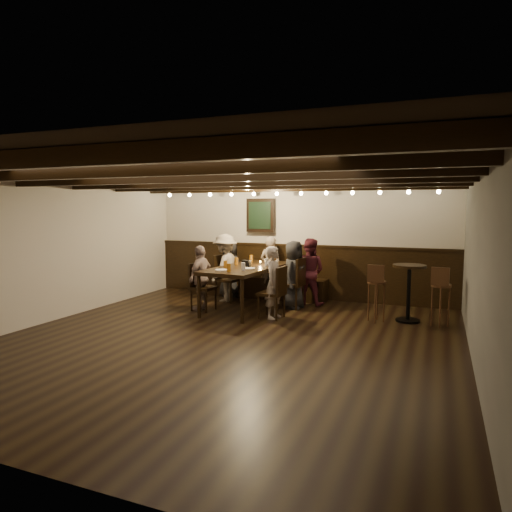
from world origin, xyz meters
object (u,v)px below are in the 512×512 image
at_px(person_left_far, 201,278).
at_px(bar_stool_right, 440,304).
at_px(chair_left_far, 203,296).
at_px(person_bench_right, 309,271).
at_px(bar_stool_left, 376,300).
at_px(person_right_near, 294,275).
at_px(person_bench_left, 230,268).
at_px(person_bench_centre, 271,268).
at_px(person_right_far, 274,283).
at_px(dining_table, 248,270).
at_px(chair_right_near, 292,293).
at_px(high_top_table, 409,284).
at_px(chair_right_far, 272,302).
at_px(chair_left_near, 227,287).
at_px(person_left_near, 225,268).

distance_m(person_left_far, bar_stool_right, 4.19).
bearing_deg(chair_left_far, person_left_far, -90.00).
xyz_separation_m(person_bench_right, bar_stool_left, (1.42, -0.91, -0.30)).
bearing_deg(person_right_near, bar_stool_right, -94.92).
bearing_deg(person_bench_left, person_bench_centre, -170.54).
height_order(person_bench_right, person_right_far, person_bench_right).
relative_size(bar_stool_left, bar_stool_right, 1.00).
bearing_deg(dining_table, person_right_near, 30.96).
relative_size(person_bench_centre, bar_stool_left, 1.35).
relative_size(chair_right_near, person_right_near, 0.75).
height_order(person_right_far, high_top_table, person_right_far).
height_order(chair_left_far, high_top_table, high_top_table).
distance_m(person_bench_right, person_right_near, 0.47).
relative_size(chair_right_near, person_bench_left, 0.79).
distance_m(chair_right_far, bar_stool_right, 2.74).
height_order(chair_right_near, person_left_far, person_left_far).
relative_size(dining_table, bar_stool_left, 2.29).
bearing_deg(person_right_far, person_bench_centre, 26.57).
xyz_separation_m(person_bench_centre, person_right_near, (0.70, -0.66, -0.02)).
relative_size(person_right_near, high_top_table, 1.34).
distance_m(chair_left_far, person_bench_left, 1.40).
bearing_deg(dining_table, bar_stool_left, 2.34).
relative_size(chair_left_far, bar_stool_right, 0.90).
bearing_deg(person_bench_centre, chair_left_near, 39.81).
distance_m(chair_left_near, person_right_near, 1.51).
height_order(dining_table, bar_stool_right, bar_stool_right).
bearing_deg(high_top_table, person_right_near, 172.66).
bearing_deg(person_right_far, chair_left_near, 58.52).
bearing_deg(chair_right_far, chair_right_near, -0.07).
relative_size(person_bench_centre, person_left_near, 0.96).
xyz_separation_m(person_bench_left, person_bench_right, (1.79, -0.14, 0.05)).
distance_m(chair_right_far, bar_stool_left, 1.76).
bearing_deg(person_left_near, person_bench_right, 105.26).
height_order(person_bench_left, person_left_near, person_left_near).
relative_size(chair_left_far, chair_right_far, 0.97).
bearing_deg(chair_right_near, chair_right_far, 179.93).
height_order(chair_right_near, person_bench_right, person_bench_right).
xyz_separation_m(person_left_near, person_left_far, (-0.07, -0.90, -0.08)).
distance_m(chair_left_far, person_right_far, 1.51).
xyz_separation_m(chair_right_near, bar_stool_left, (1.63, -0.48, 0.07)).
relative_size(person_left_far, bar_stool_left, 1.24).
bearing_deg(bar_stool_left, person_bench_left, 162.90).
distance_m(dining_table, chair_right_far, 0.97).
height_order(chair_left_far, person_bench_right, person_bench_right).
bearing_deg(high_top_table, chair_left_near, 173.86).
xyz_separation_m(dining_table, person_bench_right, (0.97, 0.83, -0.09)).
xyz_separation_m(dining_table, high_top_table, (2.89, 0.12, -0.11)).
bearing_deg(person_bench_right, chair_left_near, 15.52).
bearing_deg(person_left_near, person_right_far, 59.04).
relative_size(person_bench_left, high_top_table, 1.27).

